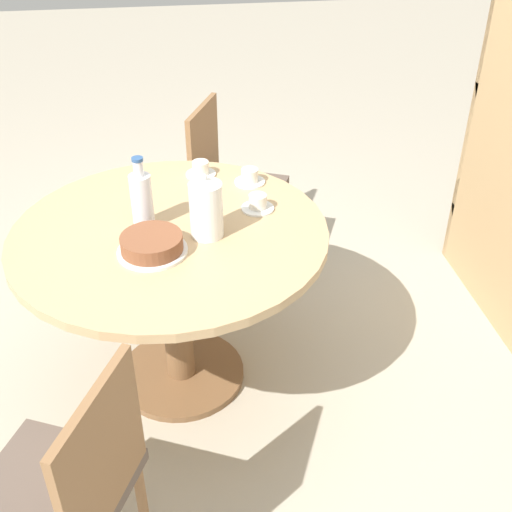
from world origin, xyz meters
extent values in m
plane|color=#B2A893|center=(0.00, 0.00, 0.00)|extent=(14.00, 14.00, 0.00)
cylinder|color=brown|center=(0.00, 0.00, 0.01)|extent=(0.54, 0.54, 0.03)
cylinder|color=brown|center=(0.00, 0.00, 0.37)|extent=(0.12, 0.12, 0.69)
cylinder|color=tan|center=(0.00, 0.00, 0.74)|extent=(1.20, 1.20, 0.04)
cylinder|color=olive|center=(-0.63, 0.47, 0.20)|extent=(0.03, 0.03, 0.40)
cylinder|color=olive|center=(-0.96, 0.61, 0.20)|extent=(0.03, 0.03, 0.40)
cylinder|color=olive|center=(-0.77, 0.14, 0.20)|extent=(0.03, 0.03, 0.40)
cylinder|color=olive|center=(-1.10, 0.28, 0.20)|extent=(0.03, 0.03, 0.40)
cube|color=brown|center=(-0.86, 0.37, 0.42)|extent=(0.55, 0.55, 0.04)
cube|color=olive|center=(-0.94, 0.19, 0.66)|extent=(0.38, 0.18, 0.43)
cylinder|color=olive|center=(0.62, -0.48, 0.20)|extent=(0.03, 0.03, 0.40)
cylinder|color=olive|center=(0.77, -0.15, 0.20)|extent=(0.03, 0.03, 0.40)
cube|color=brown|center=(0.86, -0.39, 0.42)|extent=(0.56, 0.56, 0.04)
cube|color=olive|center=(0.94, -0.21, 0.66)|extent=(0.37, 0.19, 0.43)
cube|color=tan|center=(-0.75, 1.64, 0.99)|extent=(0.04, 0.28, 1.98)
cube|color=tan|center=(-0.28, 1.64, 0.02)|extent=(0.91, 0.27, 0.04)
cube|color=#703384|center=(-0.54, 1.63, 0.18)|extent=(0.39, 0.21, 0.28)
cube|color=#B72D28|center=(-0.53, 1.63, 0.57)|extent=(0.40, 0.21, 0.30)
cylinder|color=white|center=(0.05, 0.14, 0.86)|extent=(0.12, 0.12, 0.21)
cone|color=white|center=(0.05, 0.14, 0.98)|extent=(0.11, 0.11, 0.02)
sphere|color=white|center=(0.05, 0.14, 0.99)|extent=(0.02, 0.02, 0.02)
cylinder|color=silver|center=(-0.05, -0.09, 0.86)|extent=(0.08, 0.08, 0.21)
cylinder|color=silver|center=(-0.05, -0.09, 0.99)|extent=(0.04, 0.04, 0.06)
cylinder|color=#2D5184|center=(-0.05, -0.09, 1.03)|extent=(0.04, 0.04, 0.01)
cylinder|color=white|center=(0.14, -0.06, 0.76)|extent=(0.25, 0.25, 0.01)
cylinder|color=brown|center=(0.14, -0.06, 0.79)|extent=(0.22, 0.22, 0.06)
cylinder|color=silver|center=(-0.34, 0.35, 0.76)|extent=(0.13, 0.13, 0.01)
cylinder|color=silver|center=(-0.34, 0.35, 0.79)|extent=(0.07, 0.07, 0.06)
cylinder|color=silver|center=(-0.44, 0.15, 0.76)|extent=(0.13, 0.13, 0.01)
cylinder|color=silver|center=(-0.44, 0.15, 0.79)|extent=(0.07, 0.07, 0.06)
cylinder|color=silver|center=(-0.11, 0.35, 0.76)|extent=(0.13, 0.13, 0.01)
cylinder|color=silver|center=(-0.11, 0.35, 0.79)|extent=(0.07, 0.07, 0.06)
camera|label=1|loc=(2.07, 0.03, 2.02)|focal=45.00mm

